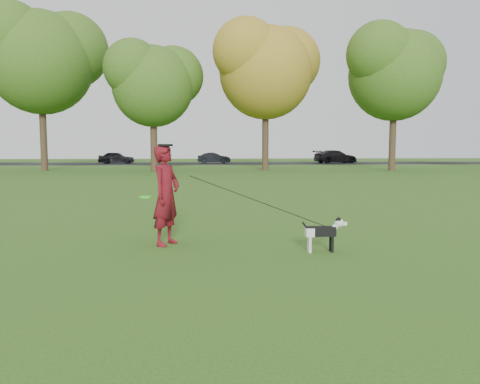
{
  "coord_description": "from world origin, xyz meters",
  "views": [
    {
      "loc": [
        -0.53,
        -7.77,
        1.74
      ],
      "look_at": [
        0.1,
        0.29,
        0.95
      ],
      "focal_mm": 35.0,
      "sensor_mm": 36.0,
      "label": 1
    }
  ],
  "objects": [
    {
      "name": "car_left",
      "position": [
        -9.26,
        40.0,
        0.62
      ],
      "size": [
        3.51,
        1.44,
        1.19
      ],
      "primitive_type": "imported",
      "rotation": [
        0.0,
        0.0,
        1.58
      ],
      "color": "black",
      "rests_on": "road"
    },
    {
      "name": "road",
      "position": [
        0.0,
        40.0,
        0.01
      ],
      "size": [
        120.0,
        7.0,
        0.02
      ],
      "primitive_type": "cube",
      "color": "black",
      "rests_on": "ground"
    },
    {
      "name": "man",
      "position": [
        -1.19,
        0.48,
        0.89
      ],
      "size": [
        0.67,
        0.77,
        1.77
      ],
      "primitive_type": "imported",
      "rotation": [
        0.0,
        0.0,
        1.09
      ],
      "color": "#620E14",
      "rests_on": "ground"
    },
    {
      "name": "dog",
      "position": [
        1.45,
        -0.3,
        0.36
      ],
      "size": [
        0.77,
        0.15,
        0.59
      ],
      "color": "black",
      "rests_on": "ground"
    },
    {
      "name": "tree_row",
      "position": [
        -1.43,
        26.07,
        7.41
      ],
      "size": [
        51.74,
        8.86,
        12.01
      ],
      "color": "#38281C",
      "rests_on": "ground"
    },
    {
      "name": "ground",
      "position": [
        0.0,
        0.0,
        0.0
      ],
      "size": [
        120.0,
        120.0,
        0.0
      ],
      "primitive_type": "plane",
      "color": "#285116",
      "rests_on": "ground"
    },
    {
      "name": "car_right",
      "position": [
        13.16,
        40.0,
        0.69
      ],
      "size": [
        4.89,
        2.84,
        1.33
      ],
      "primitive_type": "imported",
      "rotation": [
        0.0,
        0.0,
        1.8
      ],
      "color": "black",
      "rests_on": "road"
    },
    {
      "name": "car_mid",
      "position": [
        0.51,
        40.0,
        0.57
      ],
      "size": [
        3.35,
        1.18,
        1.1
      ],
      "primitive_type": "imported",
      "rotation": [
        0.0,
        0.0,
        1.57
      ],
      "color": "black",
      "rests_on": "road"
    },
    {
      "name": "man_held_items",
      "position": [
        0.39,
        0.07,
        0.81
      ],
      "size": [
        3.21,
        0.91,
        1.39
      ],
      "color": "#31FE20",
      "rests_on": "ground"
    }
  ]
}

